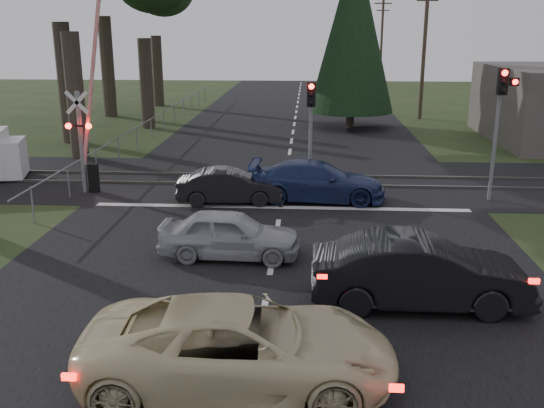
# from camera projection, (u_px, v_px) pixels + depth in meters

# --- Properties ---
(ground) EXTENTS (120.00, 120.00, 0.00)m
(ground) POSITION_uv_depth(u_px,v_px,m) (263.00, 315.00, 13.20)
(ground) COLOR #203417
(ground) RESTS_ON ground
(road) EXTENTS (14.00, 100.00, 0.01)m
(road) POSITION_uv_depth(u_px,v_px,m) (283.00, 194.00, 22.77)
(road) COLOR black
(road) RESTS_ON ground
(rail_corridor) EXTENTS (120.00, 8.00, 0.01)m
(rail_corridor) POSITION_uv_depth(u_px,v_px,m) (285.00, 181.00, 24.69)
(rail_corridor) COLOR black
(rail_corridor) RESTS_ON ground
(stop_line) EXTENTS (13.00, 0.35, 0.00)m
(stop_line) POSITION_uv_depth(u_px,v_px,m) (281.00, 207.00, 21.05)
(stop_line) COLOR silver
(stop_line) RESTS_ON ground
(rail_near) EXTENTS (120.00, 0.12, 0.10)m
(rail_near) POSITION_uv_depth(u_px,v_px,m) (284.00, 185.00, 23.91)
(rail_near) COLOR #59544C
(rail_near) RESTS_ON ground
(rail_far) EXTENTS (120.00, 0.12, 0.10)m
(rail_far) POSITION_uv_depth(u_px,v_px,m) (286.00, 175.00, 25.44)
(rail_far) COLOR #59544C
(rail_far) RESTS_ON ground
(crossing_signal) EXTENTS (1.62, 0.38, 6.96)m
(crossing_signal) POSITION_uv_depth(u_px,v_px,m) (87.00, 139.00, 22.41)
(crossing_signal) COLOR slate
(crossing_signal) RESTS_ON ground
(traffic_signal_right) EXTENTS (0.68, 0.48, 4.70)m
(traffic_signal_right) POSITION_uv_depth(u_px,v_px,m) (501.00, 109.00, 20.90)
(traffic_signal_right) COLOR slate
(traffic_signal_right) RESTS_ON ground
(traffic_signal_center) EXTENTS (0.32, 0.48, 4.10)m
(traffic_signal_center) POSITION_uv_depth(u_px,v_px,m) (311.00, 117.00, 22.58)
(traffic_signal_center) COLOR slate
(traffic_signal_center) RESTS_ON ground
(utility_pole_mid) EXTENTS (1.80, 0.26, 9.00)m
(utility_pole_mid) POSITION_uv_depth(u_px,v_px,m) (424.00, 48.00, 40.11)
(utility_pole_mid) COLOR #4C3D2D
(utility_pole_mid) RESTS_ON ground
(utility_pole_far) EXTENTS (1.80, 0.26, 9.00)m
(utility_pole_far) POSITION_uv_depth(u_px,v_px,m) (382.00, 40.00, 64.06)
(utility_pole_far) COLOR #4C3D2D
(utility_pole_far) RESTS_ON ground
(conifer_tree) EXTENTS (5.20, 5.20, 11.00)m
(conifer_tree) POSITION_uv_depth(u_px,v_px,m) (353.00, 28.00, 36.22)
(conifer_tree) COLOR #473D33
(conifer_tree) RESTS_ON ground
(fence_left) EXTENTS (0.10, 36.00, 1.20)m
(fence_left) POSITION_uv_depth(u_px,v_px,m) (158.00, 135.00, 35.20)
(fence_left) COLOR slate
(fence_left) RESTS_ON ground
(cream_coupe) EXTENTS (5.52, 2.73, 1.51)m
(cream_coupe) POSITION_uv_depth(u_px,v_px,m) (240.00, 346.00, 10.43)
(cream_coupe) COLOR beige
(cream_coupe) RESTS_ON ground
(dark_hatchback) EXTENTS (4.82, 1.71, 1.59)m
(dark_hatchback) POSITION_uv_depth(u_px,v_px,m) (420.00, 272.00, 13.46)
(dark_hatchback) COLOR black
(dark_hatchback) RESTS_ON ground
(silver_car) EXTENTS (3.88, 1.68, 1.30)m
(silver_car) POSITION_uv_depth(u_px,v_px,m) (230.00, 234.00, 16.36)
(silver_car) COLOR #9EA1A6
(silver_car) RESTS_ON ground
(blue_sedan) EXTENTS (4.95, 2.18, 1.41)m
(blue_sedan) POSITION_uv_depth(u_px,v_px,m) (317.00, 181.00, 21.77)
(blue_sedan) COLOR navy
(blue_sedan) RESTS_ON ground
(dark_car_far) EXTENTS (3.81, 1.63, 1.22)m
(dark_car_far) POSITION_uv_depth(u_px,v_px,m) (230.00, 186.00, 21.43)
(dark_car_far) COLOR black
(dark_car_far) RESTS_ON ground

